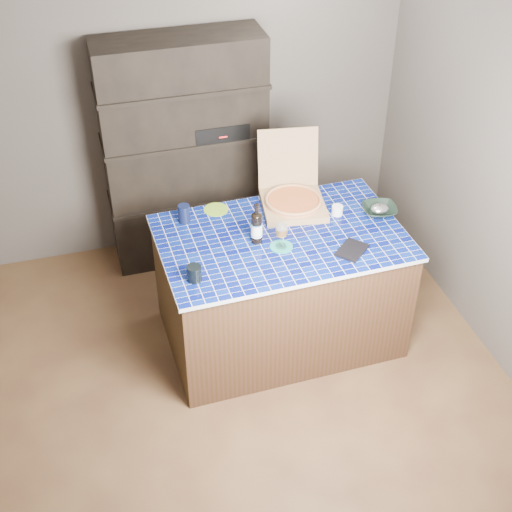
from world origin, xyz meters
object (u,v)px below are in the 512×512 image
object	(u,v)px
mead_bottle	(257,227)
dvd_case	(352,250)
wine_glass	(282,231)
kitchen_island	(280,287)
bowl	(379,210)
pizza_box	(293,198)

from	to	relation	value
mead_bottle	dvd_case	bearing A→B (deg)	-25.86
mead_bottle	wine_glass	xyz separation A→B (m)	(0.13, -0.10, 0.02)
kitchen_island	bowl	bearing A→B (deg)	3.58
kitchen_island	dvd_case	size ratio (longest dim) A/B	7.76
pizza_box	wine_glass	bearing A→B (deg)	-108.33
bowl	dvd_case	bearing A→B (deg)	-134.27
bowl	wine_glass	bearing A→B (deg)	-166.37
mead_bottle	wine_glass	distance (m)	0.17
wine_glass	mead_bottle	bearing A→B (deg)	142.37
mead_bottle	wine_glass	bearing A→B (deg)	-37.63
wine_glass	dvd_case	world-z (taller)	wine_glass
dvd_case	bowl	world-z (taller)	bowl
mead_bottle	bowl	xyz separation A→B (m)	(0.88, 0.08, -0.08)
wine_glass	dvd_case	size ratio (longest dim) A/B	0.87
pizza_box	bowl	distance (m)	0.59
bowl	kitchen_island	bearing A→B (deg)	-174.73
mead_bottle	dvd_case	xyz separation A→B (m)	(0.54, -0.26, -0.10)
kitchen_island	bowl	size ratio (longest dim) A/B	7.07
kitchen_island	mead_bottle	xyz separation A→B (m)	(-0.17, -0.01, 0.54)
kitchen_island	dvd_case	world-z (taller)	dvd_case
kitchen_island	bowl	world-z (taller)	bowl
kitchen_island	dvd_case	distance (m)	0.64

